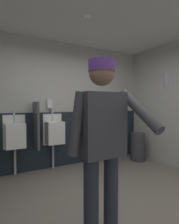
{
  "coord_description": "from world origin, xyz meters",
  "views": [
    {
      "loc": [
        -1.31,
        -1.82,
        1.34
      ],
      "look_at": [
        -0.2,
        0.18,
        1.25
      ],
      "focal_mm": 28.87,
      "sensor_mm": 36.0,
      "label": 1
    }
  ],
  "objects_px": {
    "person": "(102,137)",
    "trash_bin": "(138,147)",
    "cell_phone": "(166,81)",
    "urinal_left": "(15,135)",
    "urinal_middle": "(54,132)",
    "urinal_right": "(86,130)",
    "soap_dispenser": "(49,104)"
  },
  "relations": [
    {
      "from": "cell_phone",
      "to": "soap_dispenser",
      "type": "bearing_deg",
      "value": 85.3
    },
    {
      "from": "urinal_left",
      "to": "urinal_middle",
      "type": "relative_size",
      "value": 1.0
    },
    {
      "from": "urinal_right",
      "to": "soap_dispenser",
      "type": "height_order",
      "value": "soap_dispenser"
    },
    {
      "from": "urinal_middle",
      "to": "person",
      "type": "height_order",
      "value": "person"
    },
    {
      "from": "trash_bin",
      "to": "urinal_left",
      "type": "bearing_deg",
      "value": 172.32
    },
    {
      "from": "urinal_middle",
      "to": "soap_dispenser",
      "type": "relative_size",
      "value": 6.89
    },
    {
      "from": "urinal_middle",
      "to": "person",
      "type": "xyz_separation_m",
      "value": [
        -0.24,
        -2.19,
        0.26
      ]
    },
    {
      "from": "person",
      "to": "trash_bin",
      "type": "distance_m",
      "value": 2.96
    },
    {
      "from": "urinal_left",
      "to": "urinal_middle",
      "type": "height_order",
      "value": "same"
    },
    {
      "from": "soap_dispenser",
      "to": "urinal_right",
      "type": "bearing_deg",
      "value": -8.42
    },
    {
      "from": "urinal_right",
      "to": "trash_bin",
      "type": "height_order",
      "value": "urinal_right"
    },
    {
      "from": "cell_phone",
      "to": "trash_bin",
      "type": "bearing_deg",
      "value": 43.96
    },
    {
      "from": "urinal_left",
      "to": "person",
      "type": "height_order",
      "value": "person"
    },
    {
      "from": "urinal_left",
      "to": "trash_bin",
      "type": "xyz_separation_m",
      "value": [
        2.72,
        -0.37,
        -0.45
      ]
    },
    {
      "from": "person",
      "to": "cell_phone",
      "type": "height_order",
      "value": "person"
    },
    {
      "from": "urinal_middle",
      "to": "cell_phone",
      "type": "relative_size",
      "value": 11.27
    },
    {
      "from": "cell_phone",
      "to": "trash_bin",
      "type": "distance_m",
      "value": 3.28
    },
    {
      "from": "urinal_middle",
      "to": "urinal_right",
      "type": "bearing_deg",
      "value": 0.0
    },
    {
      "from": "person",
      "to": "trash_bin",
      "type": "height_order",
      "value": "person"
    },
    {
      "from": "urinal_left",
      "to": "cell_phone",
      "type": "distance_m",
      "value": 2.89
    },
    {
      "from": "person",
      "to": "soap_dispenser",
      "type": "xyz_separation_m",
      "value": [
        0.19,
        2.31,
        0.32
      ]
    },
    {
      "from": "urinal_right",
      "to": "soap_dispenser",
      "type": "relative_size",
      "value": 6.89
    },
    {
      "from": "urinal_right",
      "to": "trash_bin",
      "type": "bearing_deg",
      "value": -16.72
    },
    {
      "from": "urinal_right",
      "to": "person",
      "type": "bearing_deg",
      "value": -114.33
    },
    {
      "from": "soap_dispenser",
      "to": "urinal_middle",
      "type": "bearing_deg",
      "value": -64.36
    },
    {
      "from": "urinal_middle",
      "to": "urinal_right",
      "type": "xyz_separation_m",
      "value": [
        0.75,
        0.0,
        0.0
      ]
    },
    {
      "from": "urinal_middle",
      "to": "trash_bin",
      "type": "distance_m",
      "value": 2.05
    },
    {
      "from": "urinal_right",
      "to": "cell_phone",
      "type": "bearing_deg",
      "value": -105.69
    },
    {
      "from": "urinal_middle",
      "to": "urinal_right",
      "type": "distance_m",
      "value": 0.75
    },
    {
      "from": "cell_phone",
      "to": "trash_bin",
      "type": "xyz_separation_m",
      "value": [
        1.98,
        2.33,
        -1.19
      ]
    },
    {
      "from": "person",
      "to": "cell_phone",
      "type": "xyz_separation_m",
      "value": [
        0.23,
        -0.5,
        0.48
      ]
    },
    {
      "from": "urinal_right",
      "to": "person",
      "type": "height_order",
      "value": "person"
    }
  ]
}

